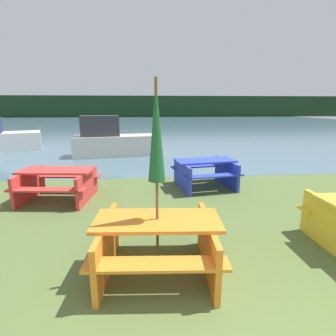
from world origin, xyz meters
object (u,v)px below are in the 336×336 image
picnic_table_blue (205,171)px  umbrella_darkgreen (156,134)px  picnic_table_red (58,181)px  boat (113,141)px  picnic_table_orange (157,240)px

picnic_table_blue → umbrella_darkgreen: umbrella_darkgreen is taller
picnic_table_red → boat: bearing=83.8°
picnic_table_orange → picnic_table_red: 3.63m
picnic_table_red → boat: size_ratio=0.47×
picnic_table_blue → boat: (-2.99, 4.95, 0.19)m
picnic_table_orange → picnic_table_red: size_ratio=0.95×
picnic_table_orange → picnic_table_red: (-2.16, 2.91, -0.01)m
picnic_table_orange → picnic_table_blue: (1.44, 3.57, 0.00)m
picnic_table_red → picnic_table_blue: 3.66m
picnic_table_red → picnic_table_orange: bearing=-53.4°
picnic_table_orange → picnic_table_blue: size_ratio=0.97×
picnic_table_orange → picnic_table_red: bearing=126.6°
picnic_table_orange → picnic_table_blue: bearing=68.0°
picnic_table_red → umbrella_darkgreen: bearing=-53.4°
picnic_table_orange → umbrella_darkgreen: bearing=0.0°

